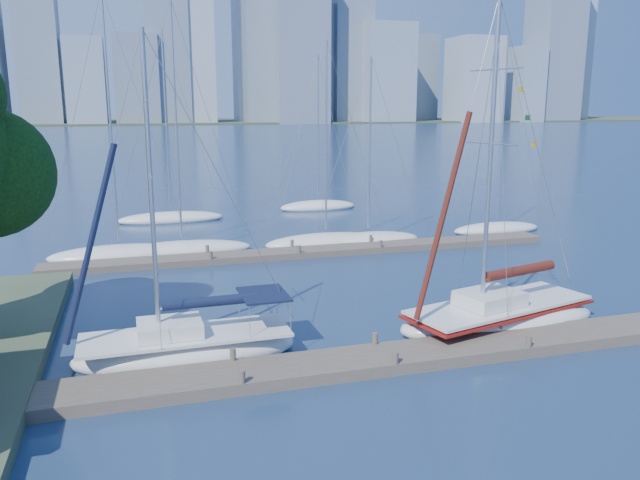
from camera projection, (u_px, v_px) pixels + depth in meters
name	position (u px, v px, depth m)	size (l,w,h in m)	color
ground	(384.00, 364.00, 21.12)	(700.00, 700.00, 0.00)	#182C4D
near_dock	(385.00, 359.00, 21.08)	(26.00, 2.00, 0.40)	#4E4339
far_dock	(312.00, 252.00, 36.63)	(30.00, 1.80, 0.36)	#4E4339
far_shore	(147.00, 123.00, 320.85)	(800.00, 100.00, 1.50)	#38472D
sailboat_navy	(186.00, 333.00, 21.46)	(7.70, 2.64, 11.48)	silver
sailboat_maroon	(500.00, 303.00, 24.46)	(8.86, 4.76, 12.94)	silver
bg_boat_0	(120.00, 254.00, 35.70)	(8.16, 3.74, 14.92)	silver
bg_boat_1	(182.00, 249.00, 36.79)	(8.50, 4.10, 14.66)	silver
bg_boat_2	(326.00, 241.00, 39.02)	(7.97, 3.17, 12.72)	silver
bg_boat_3	(368.00, 240.00, 39.52)	(7.16, 3.52, 11.80)	silver
bg_boat_5	(497.00, 228.00, 43.21)	(6.76, 3.11, 13.14)	silver
bg_boat_6	(171.00, 218.00, 47.08)	(8.12, 4.84, 14.24)	silver
bg_boat_7	(318.00, 206.00, 52.65)	(6.88, 3.81, 12.98)	silver
skyline	(198.00, 46.00, 292.29)	(502.17, 51.31, 115.08)	gray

